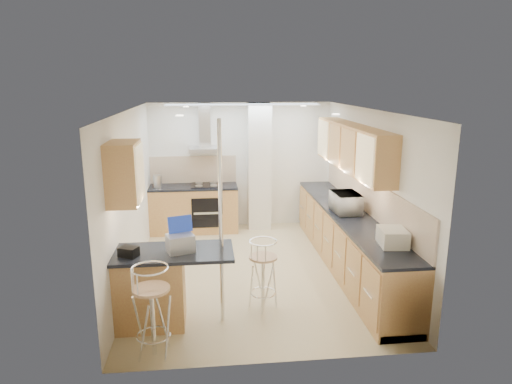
{
  "coord_description": "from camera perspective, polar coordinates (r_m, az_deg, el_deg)",
  "views": [
    {
      "loc": [
        -0.68,
        -6.63,
        2.92
      ],
      "look_at": [
        0.07,
        0.2,
        1.23
      ],
      "focal_mm": 32.0,
      "sensor_mm": 36.0,
      "label": 1
    }
  ],
  "objects": [
    {
      "name": "room_shell",
      "position": [
        7.2,
        1.86,
        2.78
      ],
      "size": [
        3.64,
        4.84,
        2.51
      ],
      "color": "white",
      "rests_on": "ground"
    },
    {
      "name": "microwave",
      "position": [
        7.18,
        11.2,
        -1.34
      ],
      "size": [
        0.41,
        0.58,
        0.31
      ],
      "primitive_type": "imported",
      "rotation": [
        0.0,
        0.0,
        1.62
      ],
      "color": "white",
      "rests_on": "right_counter"
    },
    {
      "name": "jar_a",
      "position": [
        7.56,
        11.54,
        -1.02
      ],
      "size": [
        0.16,
        0.16,
        0.2
      ],
      "primitive_type": "cylinder",
      "rotation": [
        0.0,
        0.0,
        -0.39
      ],
      "color": "beige",
      "rests_on": "right_counter"
    },
    {
      "name": "jar_c",
      "position": [
        7.1,
        11.84,
        -1.98
      ],
      "size": [
        0.18,
        0.18,
        0.2
      ],
      "primitive_type": "cylinder",
      "rotation": [
        0.0,
        0.0,
        -0.3
      ],
      "color": "beige",
      "rests_on": "right_counter"
    },
    {
      "name": "ground",
      "position": [
        7.27,
        -0.38,
        -9.86
      ],
      "size": [
        4.8,
        4.8,
        0.0
      ],
      "primitive_type": "plane",
      "color": "beige",
      "rests_on": "ground"
    },
    {
      "name": "jar_b",
      "position": [
        7.98,
        11.19,
        -0.39
      ],
      "size": [
        0.13,
        0.13,
        0.16
      ],
      "primitive_type": "cylinder",
      "rotation": [
        0.0,
        0.0,
        -0.24
      ],
      "color": "beige",
      "rests_on": "right_counter"
    },
    {
      "name": "kettle",
      "position": [
        8.93,
        -12.2,
        1.34
      ],
      "size": [
        0.16,
        0.16,
        0.24
      ],
      "primitive_type": "cylinder",
      "color": "silver",
      "rests_on": "back_counter"
    },
    {
      "name": "jar_d",
      "position": [
        6.27,
        15.78,
        -4.63
      ],
      "size": [
        0.1,
        0.1,
        0.15
      ],
      "primitive_type": "cylinder",
      "rotation": [
        0.0,
        0.0,
        -0.04
      ],
      "color": "white",
      "rests_on": "right_counter"
    },
    {
      "name": "bread_bin",
      "position": [
        5.93,
        16.71,
        -5.43
      ],
      "size": [
        0.36,
        0.43,
        0.21
      ],
      "primitive_type": "cube",
      "rotation": [
        0.0,
        0.0,
        -0.11
      ],
      "color": "beige",
      "rests_on": "right_counter"
    },
    {
      "name": "bar_stool_near",
      "position": [
        5.16,
        -12.84,
        -14.32
      ],
      "size": [
        0.54,
        0.54,
        1.03
      ],
      "primitive_type": null,
      "rotation": [
        0.0,
        0.0,
        0.33
      ],
      "color": "tan",
      "rests_on": "ground"
    },
    {
      "name": "right_counter",
      "position": [
        7.39,
        11.31,
        -5.89
      ],
      "size": [
        0.63,
        4.4,
        0.92
      ],
      "color": "#C07E4C",
      "rests_on": "ground"
    },
    {
      "name": "bag",
      "position": [
        5.5,
        -15.63,
        -7.2
      ],
      "size": [
        0.25,
        0.22,
        0.11
      ],
      "primitive_type": "cube",
      "rotation": [
        0.0,
        0.0,
        -0.43
      ],
      "color": "black",
      "rests_on": "peninsula"
    },
    {
      "name": "peninsula",
      "position": [
        5.74,
        -10.33,
        -11.63
      ],
      "size": [
        1.47,
        0.72,
        0.94
      ],
      "color": "#C07E4C",
      "rests_on": "ground"
    },
    {
      "name": "laptop",
      "position": [
        5.49,
        -9.44,
        -6.35
      ],
      "size": [
        0.36,
        0.32,
        0.21
      ],
      "primitive_type": "cube",
      "rotation": [
        0.0,
        0.0,
        0.33
      ],
      "color": "#A0A3A8",
      "rests_on": "peninsula"
    },
    {
      "name": "back_counter",
      "position": [
        9.07,
        -7.74,
        -2.05
      ],
      "size": [
        1.7,
        0.63,
        0.92
      ],
      "color": "#C07E4C",
      "rests_on": "ground"
    },
    {
      "name": "bar_stool_end",
      "position": [
        6.01,
        0.88,
        -10.24
      ],
      "size": [
        0.53,
        0.53,
        0.94
      ],
      "primitive_type": null,
      "rotation": [
        0.0,
        0.0,
        1.01
      ],
      "color": "tan",
      "rests_on": "ground"
    }
  ]
}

